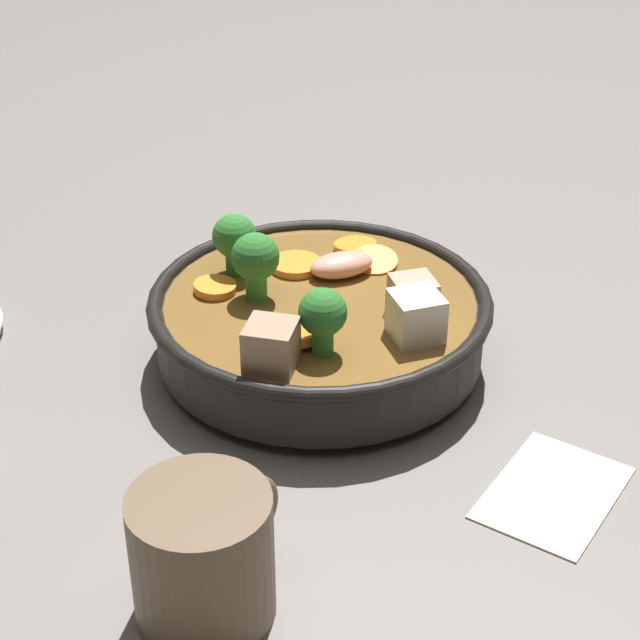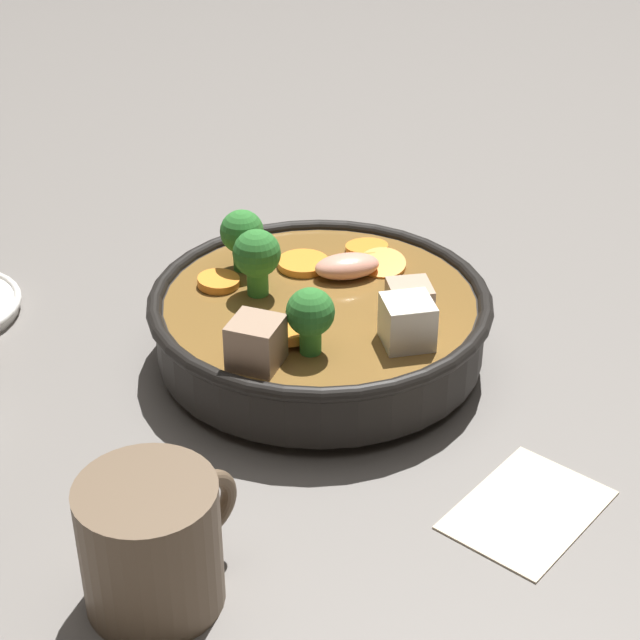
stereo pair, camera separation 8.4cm
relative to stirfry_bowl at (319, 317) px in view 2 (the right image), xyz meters
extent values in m
plane|color=slate|center=(0.00, 0.00, -0.04)|extent=(3.00, 3.00, 0.00)
cylinder|color=black|center=(0.00, 0.00, -0.04)|extent=(0.14, 0.14, 0.01)
cylinder|color=black|center=(0.00, 0.00, -0.01)|extent=(0.26, 0.26, 0.05)
torus|color=black|center=(0.00, 0.00, 0.02)|extent=(0.27, 0.27, 0.01)
cylinder|color=brown|center=(0.00, 0.00, 0.00)|extent=(0.24, 0.24, 0.03)
cylinder|color=orange|center=(0.03, 0.05, 0.02)|extent=(0.06, 0.06, 0.01)
cylinder|color=orange|center=(0.09, 0.03, 0.02)|extent=(0.05, 0.05, 0.01)
cylinder|color=orange|center=(-0.06, -0.02, 0.02)|extent=(0.05, 0.05, 0.02)
cylinder|color=orange|center=(0.07, 0.00, 0.02)|extent=(0.05, 0.05, 0.01)
cylinder|color=orange|center=(-0.04, 0.07, 0.02)|extent=(0.05, 0.05, 0.01)
cylinder|color=green|center=(-0.01, 0.08, 0.03)|extent=(0.02, 0.02, 0.02)
sphere|color=#2D752D|center=(-0.01, 0.08, 0.05)|extent=(0.04, 0.04, 0.04)
cylinder|color=green|center=(-0.06, -0.05, 0.03)|extent=(0.02, 0.02, 0.02)
sphere|color=#2D752D|center=(-0.06, -0.05, 0.05)|extent=(0.04, 0.04, 0.04)
cylinder|color=green|center=(-0.03, 0.04, 0.03)|extent=(0.02, 0.02, 0.02)
sphere|color=#2D752D|center=(-0.03, 0.04, 0.05)|extent=(0.04, 0.04, 0.04)
cube|color=tan|center=(0.02, -0.07, 0.03)|extent=(0.04, 0.04, 0.03)
cube|color=#9E7F66|center=(-0.09, -0.03, 0.03)|extent=(0.05, 0.05, 0.03)
cube|color=silver|center=(0.00, -0.09, 0.03)|extent=(0.05, 0.05, 0.04)
ellipsoid|color=#EA9E84|center=(0.04, 0.01, 0.03)|extent=(0.06, 0.05, 0.02)
cylinder|color=brown|center=(-0.25, -0.11, 0.00)|extent=(0.08, 0.08, 0.08)
torus|color=brown|center=(-0.21, -0.11, 0.01)|extent=(0.05, 0.01, 0.05)
cube|color=beige|center=(-0.03, -0.23, -0.04)|extent=(0.12, 0.09, 0.00)
camera|label=1|loc=(-0.57, -0.44, 0.43)|focal=60.00mm
camera|label=2|loc=(-0.51, -0.51, 0.43)|focal=60.00mm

